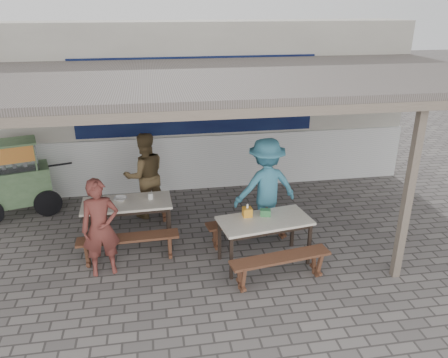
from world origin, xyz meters
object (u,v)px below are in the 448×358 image
patron_wall_side (145,175)px  patron_right_table (266,187)px  bench_right_street (280,263)px  condiment_jar (151,196)px  bench_left_wall (129,207)px  donation_box (265,213)px  vendor_cart (13,176)px  patron_street_side (101,228)px  bench_right_wall (250,225)px  bench_left_street (129,243)px  table_right (265,224)px  tissue_box (247,212)px  table_left (127,206)px  condiment_bowl (120,199)px

patron_wall_side → patron_right_table: (2.07, -1.02, 0.05)m
bench_right_street → condiment_jar: (-1.81, 1.67, 0.46)m
bench_left_wall → donation_box: size_ratio=9.95×
patron_wall_side → bench_left_wall: bearing=29.1°
vendor_cart → patron_street_side: 2.96m
donation_box → bench_right_wall: bearing=105.7°
bench_right_street → vendor_cart: bearing=136.5°
patron_wall_side → bench_left_street: bearing=65.7°
bench_right_wall → donation_box: bearing=-83.0°
table_right → donation_box: donation_box is taller
table_right → donation_box: size_ratio=9.40×
bench_right_street → patron_street_side: (-2.56, 0.72, 0.42)m
bench_right_wall → patron_wall_side: patron_wall_side is taller
patron_right_table → donation_box: bearing=66.4°
bench_right_street → tissue_box: (-0.33, 0.76, 0.48)m
bench_right_wall → table_left: bearing=160.0°
bench_left_street → patron_street_side: bearing=-149.2°
bench_right_wall → condiment_bowl: bearing=158.3°
bench_left_wall → bench_right_street: 3.18m
patron_right_table → donation_box: patron_right_table is taller
table_left → condiment_bowl: size_ratio=7.03×
condiment_jar → patron_wall_side: bearing=95.4°
bench_right_street → donation_box: donation_box is taller
vendor_cart → patron_wall_side: patron_wall_side is taller
tissue_box → donation_box: bearing=-6.7°
bench_right_wall → tissue_box: (-0.15, -0.44, 0.48)m
bench_right_wall → patron_street_side: size_ratio=1.00×
bench_left_wall → bench_right_wall: bearing=-29.2°
table_right → patron_street_side: (-2.47, 0.12, 0.09)m
patron_wall_side → condiment_jar: 0.91m
bench_left_wall → condiment_jar: bearing=-56.4°
bench_left_street → patron_wall_side: patron_wall_side is taller
table_right → vendor_cart: 4.94m
bench_right_wall → condiment_jar: bearing=155.1°
bench_right_wall → patron_wall_side: bearing=132.6°
bench_right_wall → bench_left_wall: bearing=143.9°
bench_left_wall → patron_wall_side: bearing=41.5°
table_right → condiment_bowl: (-2.23, 1.09, 0.11)m
vendor_cart → patron_street_side: (1.83, -2.33, -0.03)m
patron_right_table → condiment_bowl: 2.50m
patron_wall_side → donation_box: size_ratio=10.41×
vendor_cart → condiment_jar: size_ratio=16.85×
table_right → patron_wall_side: (-1.81, 1.98, 0.16)m
bench_left_wall → bench_right_wall: size_ratio=1.03×
bench_left_wall → vendor_cart: 2.33m
bench_right_street → vendor_cart: (-4.38, 3.05, 0.46)m
donation_box → condiment_bowl: size_ratio=0.75×
bench_right_wall → condiment_bowl: size_ratio=7.20×
bench_left_wall → table_left: bearing=-90.0°
bench_right_street → bench_right_wall: bearing=90.0°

